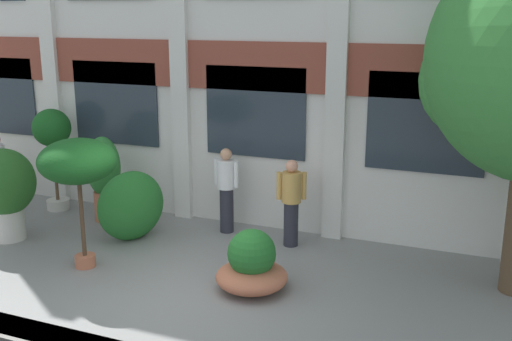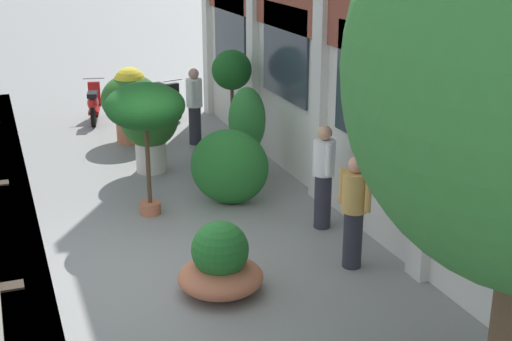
% 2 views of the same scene
% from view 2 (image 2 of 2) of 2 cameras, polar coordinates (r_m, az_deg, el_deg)
% --- Properties ---
extents(ground_plane, '(80.00, 80.00, 0.00)m').
position_cam_2_polar(ground_plane, '(10.01, -7.26, -7.40)').
color(ground_plane, gray).
extents(potted_plant_ribbed_drum, '(1.11, 1.11, 1.71)m').
position_cam_2_polar(potted_plant_ribbed_drum, '(13.41, -8.53, 4.01)').
color(potted_plant_ribbed_drum, beige).
rests_on(potted_plant_ribbed_drum, ground).
extents(potted_plant_wide_bowl, '(1.09, 1.09, 0.94)m').
position_cam_2_polar(potted_plant_wide_bowl, '(9.08, -2.87, -7.53)').
color(potted_plant_wide_bowl, '#B76647').
rests_on(potted_plant_wide_bowl, ground).
extents(potted_plant_tall_urn, '(1.24, 1.24, 2.15)m').
position_cam_2_polar(potted_plant_tall_urn, '(11.16, -8.86, 4.92)').
color(potted_plant_tall_urn, '#B76647').
rests_on(potted_plant_tall_urn, ground).
extents(potted_plant_low_pan, '(0.78, 0.78, 2.15)m').
position_cam_2_polar(potted_plant_low_pan, '(14.05, -1.95, 7.43)').
color(potted_plant_low_pan, beige).
rests_on(potted_plant_low_pan, ground).
extents(potted_plant_fluted_column, '(0.67, 0.67, 1.71)m').
position_cam_2_polar(potted_plant_fluted_column, '(12.89, -0.72, 3.42)').
color(potted_plant_fluted_column, '#B76647').
rests_on(potted_plant_fluted_column, ground).
extents(potted_plant_glazed_jar, '(1.26, 1.26, 1.61)m').
position_cam_2_polar(potted_plant_glazed_jar, '(15.45, -9.99, 5.56)').
color(potted_plant_glazed_jar, '#B76647').
rests_on(potted_plant_glazed_jar, ground).
extents(scooter_near_curb, '(1.37, 0.57, 0.98)m').
position_cam_2_polar(scooter_near_curb, '(17.28, -12.85, 5.19)').
color(scooter_near_curb, black).
rests_on(scooter_near_curb, ground).
extents(scooter_second_parked, '(1.35, 0.63, 0.98)m').
position_cam_2_polar(scooter_second_parked, '(17.57, -7.36, 5.74)').
color(scooter_second_parked, black).
rests_on(scooter_second_parked, ground).
extents(resident_by_doorway, '(0.52, 0.34, 1.63)m').
position_cam_2_polar(resident_by_doorway, '(10.81, 5.43, -0.27)').
color(resident_by_doorway, '#282833').
rests_on(resident_by_doorway, ground).
extents(resident_watching_tracks, '(0.50, 0.34, 1.58)m').
position_cam_2_polar(resident_watching_tracks, '(9.60, 7.85, -3.07)').
color(resident_watching_tracks, '#282833').
rests_on(resident_watching_tracks, ground).
extents(resident_near_plants, '(0.48, 0.34, 1.62)m').
position_cam_2_polar(resident_near_plants, '(15.09, -4.95, 5.32)').
color(resident_near_plants, '#282833').
rests_on(resident_near_plants, ground).
extents(topiary_hedge, '(1.22, 1.48, 1.29)m').
position_cam_2_polar(topiary_hedge, '(11.78, -2.13, 0.28)').
color(topiary_hedge, '#236B28').
rests_on(topiary_hedge, ground).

